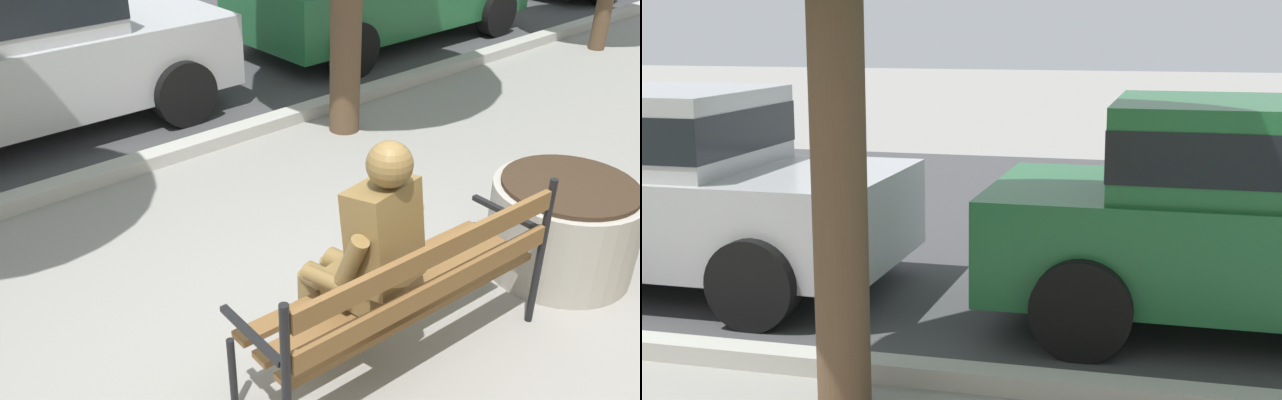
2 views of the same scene
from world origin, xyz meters
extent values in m
plane|color=gray|center=(0.00, 0.00, 0.00)|extent=(80.00, 80.00, 0.00)
cube|color=#B2AFA8|center=(0.00, 2.90, 0.06)|extent=(60.00, 0.20, 0.12)
cube|color=brown|center=(0.04, -0.32, 0.45)|extent=(1.70, 0.19, 0.04)
cube|color=brown|center=(0.05, -0.14, 0.45)|extent=(1.70, 0.19, 0.04)
cube|color=brown|center=(0.06, 0.04, 0.45)|extent=(1.70, 0.19, 0.04)
cube|color=brown|center=(0.04, -0.41, 0.62)|extent=(1.70, 0.11, 0.11)
cube|color=brown|center=(0.04, -0.41, 0.84)|extent=(1.70, 0.11, 0.11)
cylinder|color=black|center=(-0.82, 0.10, 0.23)|extent=(0.04, 0.04, 0.45)
cylinder|color=black|center=(-0.84, -0.37, 0.47)|extent=(0.04, 0.04, 0.95)
cube|color=black|center=(-0.83, -0.10, 0.62)|extent=(0.06, 0.48, 0.03)
cylinder|color=black|center=(0.94, 0.02, 0.23)|extent=(0.04, 0.04, 0.45)
cylinder|color=black|center=(0.92, -0.45, 0.47)|extent=(0.04, 0.04, 0.95)
cube|color=black|center=(0.93, -0.18, 0.62)|extent=(0.06, 0.48, 0.03)
cube|color=olive|center=(-0.10, -0.08, 0.56)|extent=(0.38, 0.37, 0.16)
cube|color=olive|center=(-0.09, -0.18, 0.88)|extent=(0.40, 0.34, 0.55)
sphere|color=olive|center=(-0.09, -0.19, 1.26)|extent=(0.22, 0.22, 0.22)
cylinder|color=olive|center=(-0.31, -0.19, 0.83)|extent=(0.11, 0.19, 0.29)
cylinder|color=olive|center=(-0.34, -0.05, 0.66)|extent=(0.12, 0.27, 0.10)
cylinder|color=olive|center=(0.13, -0.13, 0.83)|extent=(0.11, 0.19, 0.29)
cylinder|color=olive|center=(0.12, 0.01, 0.66)|extent=(0.12, 0.27, 0.10)
cylinder|color=olive|center=(-0.21, 0.05, 0.52)|extent=(0.18, 0.38, 0.14)
cylinder|color=olive|center=(-0.24, 0.22, 0.25)|extent=(0.11, 0.11, 0.50)
cube|color=olive|center=(-0.25, 0.28, 0.04)|extent=(0.14, 0.25, 0.07)
cylinder|color=olive|center=(-0.03, 0.07, 0.52)|extent=(0.18, 0.38, 0.14)
cylinder|color=olive|center=(-0.06, 0.25, 0.25)|extent=(0.11, 0.11, 0.50)
cube|color=olive|center=(-0.07, 0.31, 0.04)|extent=(0.14, 0.25, 0.07)
cube|color=olive|center=(0.06, 0.37, 0.08)|extent=(0.30, 0.22, 0.16)
cylinder|color=#A8A399|center=(1.53, -0.23, 0.30)|extent=(0.95, 0.95, 0.60)
cylinder|color=#38281C|center=(1.53, -0.23, 0.61)|extent=(0.85, 0.85, 0.03)
cube|color=#B7B7BC|center=(-0.42, 4.37, 0.61)|extent=(4.11, 1.72, 0.70)
cylinder|color=black|center=(0.91, 5.22, 0.32)|extent=(0.64, 0.22, 0.64)
cylinder|color=black|center=(0.92, 3.52, 0.32)|extent=(0.64, 0.22, 0.64)
cylinder|color=black|center=(5.81, 3.52, 0.32)|extent=(0.64, 0.22, 0.64)
cylinder|color=black|center=(3.14, 5.21, 0.32)|extent=(0.64, 0.22, 0.64)
cylinder|color=black|center=(3.14, 3.51, 0.32)|extent=(0.64, 0.22, 0.64)
camera|label=1|loc=(-2.12, -2.10, 2.62)|focal=38.32mm
camera|label=2|loc=(3.73, -1.83, 2.05)|focal=50.40mm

